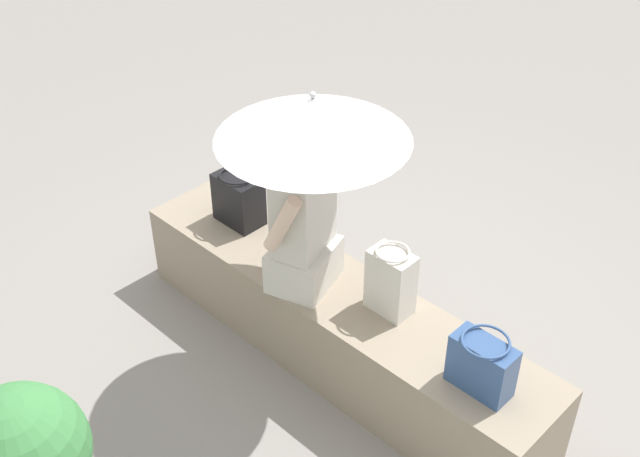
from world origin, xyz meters
name	(u,v)px	position (x,y,z in m)	size (l,w,h in m)	color
ground_plane	(335,358)	(0.00, 0.00, 0.00)	(14.00, 14.00, 0.00)	gray
stone_bench	(335,324)	(0.00, 0.00, 0.24)	(2.46, 0.49, 0.48)	gray
person_seated	(303,219)	(0.15, 0.07, 0.87)	(0.37, 0.51, 0.90)	beige
parasol	(313,119)	(0.10, 0.06, 1.42)	(0.88, 0.88, 1.07)	#B7B7BC
handbag_black	(391,281)	(-0.29, -0.07, 0.66)	(0.22, 0.16, 0.35)	silver
tote_bag_canvas	(239,199)	(0.79, -0.05, 0.63)	(0.26, 0.20, 0.31)	black
shoulder_bag_spare	(482,365)	(-0.89, 0.05, 0.62)	(0.28, 0.21, 0.28)	#335184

